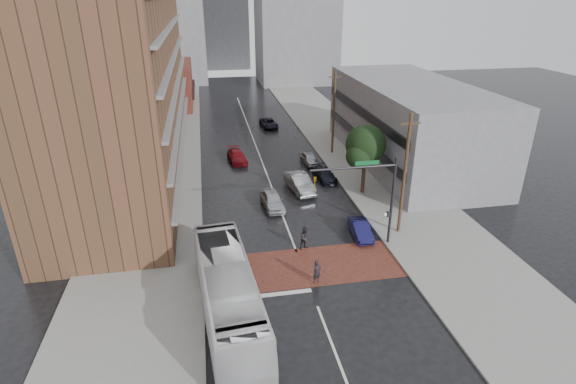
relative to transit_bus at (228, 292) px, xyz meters
name	(u,v)px	position (x,y,z in m)	size (l,w,h in m)	color
ground	(304,271)	(5.50, 3.88, -1.78)	(160.00, 160.00, 0.00)	black
crosswalk	(302,267)	(5.50, 4.38, -1.77)	(14.00, 5.00, 0.02)	brown
sidewalk_west	(161,161)	(-6.00, 28.88, -1.70)	(9.00, 90.00, 0.15)	gray
sidewalk_east	(351,149)	(17.00, 28.88, -1.70)	(9.00, 90.00, 0.15)	gray
apartment_block	(119,36)	(-8.50, 27.88, 12.22)	(10.00, 44.00, 28.00)	brown
storefront_west	(168,85)	(-6.50, 57.88, 1.72)	(8.00, 16.00, 7.00)	brown
building_east	(409,123)	(22.00, 23.88, 2.72)	(11.00, 26.00, 9.00)	gray
distant_tower_west	(158,2)	(-8.50, 81.88, 14.22)	(18.00, 16.00, 32.00)	gray
distant_tower_center	(223,18)	(5.50, 98.88, 10.22)	(12.00, 10.00, 24.00)	gray
street_tree	(366,147)	(14.02, 15.92, 2.95)	(4.20, 4.10, 6.90)	#332319
signal_mast	(375,190)	(11.35, 6.38, 2.95)	(6.50, 0.30, 7.20)	#2D2D33
utility_pole_near	(404,174)	(14.30, 7.88, 3.36)	(1.60, 0.26, 10.00)	#473321
utility_pole_far	(334,112)	(14.30, 27.88, 3.36)	(1.60, 0.26, 10.00)	#473321
transit_bus	(228,292)	(0.00, 0.00, 0.00)	(2.99, 12.78, 3.56)	silver
pedestrian_a	(317,272)	(6.07, 2.38, -0.93)	(0.62, 0.41, 1.71)	black
pedestrian_b	(305,238)	(6.25, 6.84, -0.86)	(0.89, 0.70, 1.84)	black
car_travel_a	(272,200)	(4.87, 14.41, -1.04)	(1.76, 4.37, 1.49)	#B6B8BE
car_travel_b	(300,183)	(8.10, 17.61, -0.95)	(1.76, 5.04, 1.66)	#ABAFB3
car_travel_c	(237,156)	(2.67, 27.11, -1.13)	(1.83, 4.50, 1.31)	maroon
suv_travel	(269,123)	(8.39, 40.72, -1.16)	(2.05, 4.44, 1.23)	black
car_parked_near	(360,229)	(11.04, 7.88, -1.16)	(1.31, 3.75, 1.24)	#141343
car_parked_mid	(325,175)	(11.24, 19.88, -1.19)	(1.66, 4.09, 1.19)	black
car_parked_far	(310,159)	(10.77, 24.87, -1.14)	(1.52, 3.78, 1.29)	#9C9FA3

